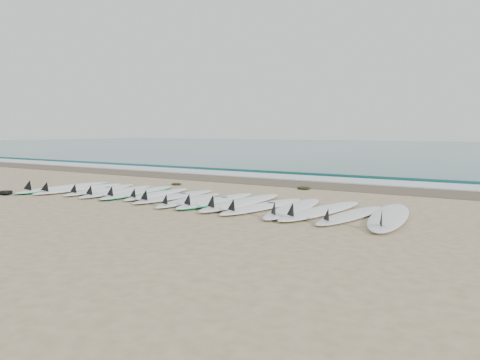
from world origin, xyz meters
The scene contains 23 objects.
ground centered at (0.00, 0.00, 0.00)m, with size 120.00×120.00×0.00m, color tan.
ocean centered at (0.00, 32.50, 0.01)m, with size 120.00×55.00×0.03m, color #1F6065.
wet_sand_band centered at (0.00, 4.10, 0.01)m, with size 120.00×1.80×0.01m, color brown.
foam_band centered at (0.00, 5.50, 0.02)m, with size 120.00×1.40×0.04m, color silver.
wave_crest centered at (0.00, 7.00, 0.05)m, with size 120.00×1.00×0.10m, color #1F6065.
surfboard_0 centered at (-4.05, -0.21, 0.05)m, with size 0.71×2.82×0.36m.
surfboard_1 centered at (-3.51, -0.19, 0.06)m, with size 0.64×2.64×0.34m.
surfboard_2 centered at (-2.90, -0.04, 0.05)m, with size 0.83×2.52×0.32m.
surfboard_3 centered at (-2.31, -0.06, 0.06)m, with size 0.81×2.57×0.32m.
surfboard_4 centered at (-1.76, 0.10, 0.05)m, with size 0.92×2.68×0.33m.
surfboard_5 centered at (-1.18, 0.12, 0.05)m, with size 0.67×2.37×0.30m.
surfboard_6 centered at (-0.58, 0.01, 0.06)m, with size 0.62×2.58×0.33m.
surfboard_7 centered at (0.02, -0.23, 0.05)m, with size 0.69×2.39×0.30m.
surfboard_8 centered at (0.56, 0.02, 0.05)m, with size 0.68×2.63×0.33m.
surfboard_9 centered at (1.15, 0.02, 0.06)m, with size 0.64×2.83×0.36m.
surfboard_10 centered at (1.72, -0.14, 0.06)m, with size 0.86×2.57×0.32m.
surfboard_11 centered at (2.34, -0.06, 0.06)m, with size 0.79×2.69×0.34m.
surfboard_12 centered at (2.88, -0.04, 0.06)m, with size 0.94×2.76×0.35m.
surfboard_13 centered at (3.47, -0.15, 0.05)m, with size 0.79×2.38×0.30m.
surfboard_14 centered at (4.09, 0.02, 0.06)m, with size 0.99×2.95×0.37m.
seaweed_near centered at (-2.20, 2.06, 0.03)m, with size 0.32×0.25×0.06m, color black.
seaweed_far centered at (1.18, 3.05, 0.04)m, with size 0.37×0.29×0.07m, color black.
leash_coil centered at (-4.37, -1.56, 0.05)m, with size 0.46×0.36×0.11m.
Camera 1 is at (6.07, -7.88, 1.50)m, focal length 35.00 mm.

